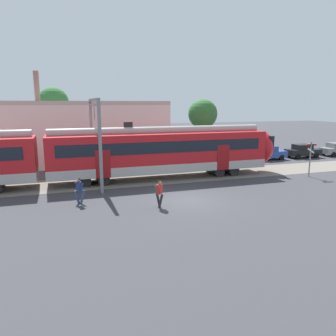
{
  "coord_description": "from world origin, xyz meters",
  "views": [
    {
      "loc": [
        -7.55,
        -18.94,
        6.16
      ],
      "look_at": [
        -0.4,
        3.02,
        1.6
      ],
      "focal_mm": 35.0,
      "sensor_mm": 36.0,
      "label": 1
    }
  ],
  "objects_px": {
    "parked_car_black": "(303,151)",
    "crossing_signal": "(311,153)",
    "pedestrian_navy": "(79,189)",
    "pedestrian_red": "(159,191)",
    "parked_car_blue": "(268,153)",
    "commuter_train": "(52,157)"
  },
  "relations": [
    {
      "from": "commuter_train",
      "to": "parked_car_black",
      "type": "relative_size",
      "value": 9.38
    },
    {
      "from": "pedestrian_red",
      "to": "parked_car_blue",
      "type": "xyz_separation_m",
      "value": [
        16.33,
        12.56,
        -0.21
      ]
    },
    {
      "from": "parked_car_blue",
      "to": "crossing_signal",
      "type": "height_order",
      "value": "crossing_signal"
    },
    {
      "from": "pedestrian_navy",
      "to": "parked_car_blue",
      "type": "relative_size",
      "value": 0.41
    },
    {
      "from": "pedestrian_navy",
      "to": "parked_car_blue",
      "type": "bearing_deg",
      "value": 26.43
    },
    {
      "from": "parked_car_black",
      "to": "crossing_signal",
      "type": "bearing_deg",
      "value": -127.32
    },
    {
      "from": "pedestrian_red",
      "to": "parked_car_blue",
      "type": "relative_size",
      "value": 0.41
    },
    {
      "from": "pedestrian_red",
      "to": "parked_car_black",
      "type": "distance_m",
      "value": 24.58
    },
    {
      "from": "parked_car_blue",
      "to": "crossing_signal",
      "type": "bearing_deg",
      "value": -101.63
    },
    {
      "from": "pedestrian_navy",
      "to": "pedestrian_red",
      "type": "relative_size",
      "value": 1.0
    },
    {
      "from": "pedestrian_navy",
      "to": "parked_car_black",
      "type": "bearing_deg",
      "value": 22.14
    },
    {
      "from": "commuter_train",
      "to": "crossing_signal",
      "type": "bearing_deg",
      "value": -9.23
    },
    {
      "from": "parked_car_blue",
      "to": "parked_car_black",
      "type": "relative_size",
      "value": 0.99
    },
    {
      "from": "commuter_train",
      "to": "pedestrian_red",
      "type": "xyz_separation_m",
      "value": [
        6.13,
        -7.45,
        -1.26
      ]
    },
    {
      "from": "parked_car_blue",
      "to": "parked_car_black",
      "type": "bearing_deg",
      "value": 0.66
    },
    {
      "from": "parked_car_black",
      "to": "crossing_signal",
      "type": "distance_m",
      "value": 10.8
    },
    {
      "from": "commuter_train",
      "to": "crossing_signal",
      "type": "distance_m",
      "value": 20.99
    },
    {
      "from": "commuter_train",
      "to": "pedestrian_navy",
      "type": "relative_size",
      "value": 22.83
    },
    {
      "from": "pedestrian_navy",
      "to": "parked_car_black",
      "type": "height_order",
      "value": "pedestrian_navy"
    },
    {
      "from": "pedestrian_navy",
      "to": "parked_car_black",
      "type": "distance_m",
      "value": 27.65
    },
    {
      "from": "parked_car_black",
      "to": "pedestrian_red",
      "type": "bearing_deg",
      "value": -149.12
    },
    {
      "from": "pedestrian_navy",
      "to": "parked_car_blue",
      "type": "height_order",
      "value": "pedestrian_navy"
    }
  ]
}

